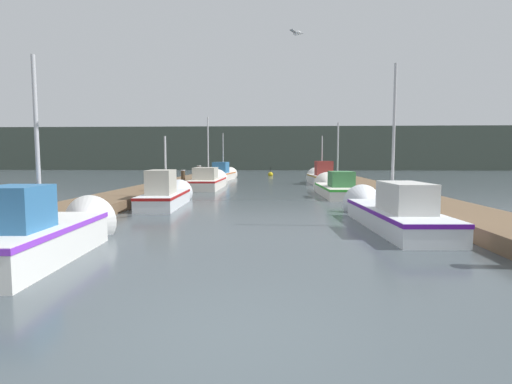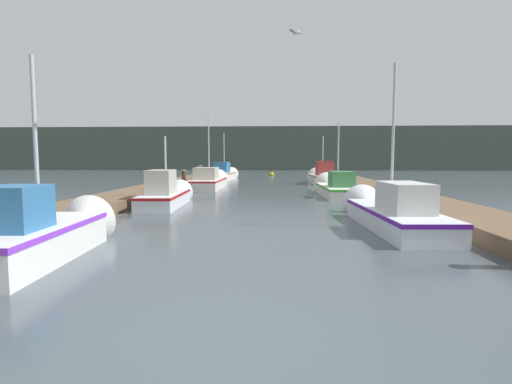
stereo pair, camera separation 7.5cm
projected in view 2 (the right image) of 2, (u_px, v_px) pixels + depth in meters
The scene contains 16 objects.
ground_plane at pixel (226, 342), 4.25m from camera, with size 200.00×200.00×0.00m.
dock_left at pixel (147, 192), 20.46m from camera, with size 2.23×40.00×0.39m.
dock_right at pixel (389, 193), 19.83m from camera, with size 2.23×40.00×0.39m.
distant_shore_ridge at pixel (274, 149), 66.98m from camera, with size 120.00×16.00×6.51m.
fishing_boat_0 at pixel (44, 233), 7.93m from camera, with size 1.64×4.58×4.21m.
fishing_boat_1 at pixel (388, 211), 11.51m from camera, with size 1.75×6.16×4.96m.
fishing_boat_2 at pixel (168, 194), 16.43m from camera, with size 1.57×5.25×3.16m.
fishing_boat_3 at pixel (336, 188), 21.04m from camera, with size 1.88×6.35×4.25m.
fishing_boat_4 at pixel (210, 181), 25.72m from camera, with size 1.74×6.41×4.98m.
fishing_boat_5 at pixel (322, 177), 29.92m from camera, with size 1.96×5.03×4.01m.
fishing_boat_6 at pixel (225, 174), 34.99m from camera, with size 1.88×6.35×4.41m.
mooring_piling_0 at pixel (200, 175), 28.12m from camera, with size 0.31×0.31×1.36m.
mooring_piling_1 at pixel (184, 179), 24.42m from camera, with size 0.28×0.28×1.17m.
mooring_piling_2 at pixel (160, 186), 18.65m from camera, with size 0.29×0.29×1.25m.
channel_buoy at pixel (272, 174), 41.59m from camera, with size 0.53×0.53×1.03m.
seagull_1 at pixel (296, 33), 12.17m from camera, with size 0.45×0.49×0.12m.
Camera 2 is at (0.54, -4.07, 1.97)m, focal length 28.00 mm.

